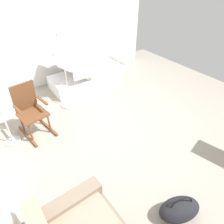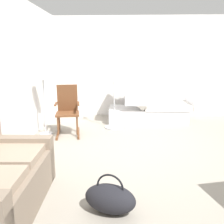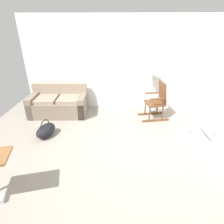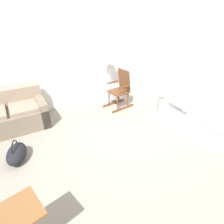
{
  "view_description": "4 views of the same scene",
  "coord_description": "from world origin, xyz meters",
  "px_view_note": "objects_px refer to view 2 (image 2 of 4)",
  "views": [
    {
      "loc": [
        -2.4,
        2.07,
        2.69
      ],
      "look_at": [
        -0.28,
        0.63,
        0.8
      ],
      "focal_mm": 31.44,
      "sensor_mm": 36.0,
      "label": 1
    },
    {
      "loc": [
        -4.22,
        0.49,
        1.6
      ],
      "look_at": [
        0.12,
        0.68,
        0.67
      ],
      "focal_mm": 40.5,
      "sensor_mm": 36.0,
      "label": 2
    },
    {
      "loc": [
        -0.14,
        -3.0,
        2.4
      ],
      "look_at": [
        -0.25,
        0.68,
        0.63
      ],
      "focal_mm": 29.02,
      "sensor_mm": 36.0,
      "label": 3
    },
    {
      "loc": [
        -1.5,
        -2.47,
        2.43
      ],
      "look_at": [
        -0.0,
        0.34,
        0.68
      ],
      "focal_mm": 29.69,
      "sensor_mm": 36.0,
      "label": 4
    }
  ],
  "objects_px": {
    "floor_lamp": "(43,76)",
    "iv_pole": "(114,117)",
    "rocking_chair": "(68,111)",
    "duffel_bag": "(110,198)",
    "hospital_bed": "(148,109)"
  },
  "relations": [
    {
      "from": "rocking_chair",
      "to": "iv_pole",
      "type": "distance_m",
      "value": 1.12
    },
    {
      "from": "floor_lamp",
      "to": "rocking_chair",
      "type": "bearing_deg",
      "value": -79.88
    },
    {
      "from": "duffel_bag",
      "to": "rocking_chair",
      "type": "bearing_deg",
      "value": 20.52
    },
    {
      "from": "floor_lamp",
      "to": "iv_pole",
      "type": "bearing_deg",
      "value": -67.91
    },
    {
      "from": "rocking_chair",
      "to": "duffel_bag",
      "type": "relative_size",
      "value": 1.66
    },
    {
      "from": "hospital_bed",
      "to": "floor_lamp",
      "type": "bearing_deg",
      "value": 118.76
    },
    {
      "from": "floor_lamp",
      "to": "iv_pole",
      "type": "distance_m",
      "value": 1.83
    },
    {
      "from": "floor_lamp",
      "to": "duffel_bag",
      "type": "xyz_separation_m",
      "value": [
        -2.7,
        -1.51,
        -1.07
      ]
    },
    {
      "from": "rocking_chair",
      "to": "floor_lamp",
      "type": "distance_m",
      "value": 0.87
    },
    {
      "from": "hospital_bed",
      "to": "duffel_bag",
      "type": "distance_m",
      "value": 4.03
    },
    {
      "from": "hospital_bed",
      "to": "duffel_bag",
      "type": "xyz_separation_m",
      "value": [
        -3.95,
        0.76,
        -0.16
      ]
    },
    {
      "from": "hospital_bed",
      "to": "rocking_chair",
      "type": "xyz_separation_m",
      "value": [
        -1.16,
        1.81,
        0.19
      ]
    },
    {
      "from": "hospital_bed",
      "to": "floor_lamp",
      "type": "relative_size",
      "value": 1.4
    },
    {
      "from": "hospital_bed",
      "to": "floor_lamp",
      "type": "height_order",
      "value": "floor_lamp"
    },
    {
      "from": "hospital_bed",
      "to": "rocking_chair",
      "type": "height_order",
      "value": "hospital_bed"
    }
  ]
}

